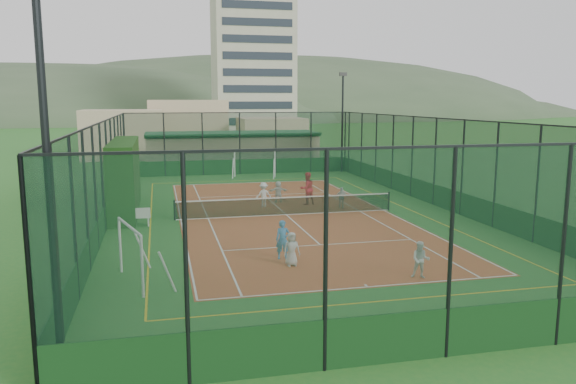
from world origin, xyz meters
The scene contains 21 objects.
ground centered at (0.00, 0.00, 0.00)m, with size 300.00×300.00×0.00m, color #226524.
court_slab centered at (0.00, 0.00, 0.01)m, with size 11.17×23.97×0.01m, color #A83D25.
tennis_net centered at (0.00, 0.00, 0.53)m, with size 11.67×0.12×1.06m, color black, non-canonical shape.
perimeter_fence centered at (0.00, 0.00, 2.50)m, with size 18.12×34.12×5.00m, color black, non-canonical shape.
floodlight_sw centered at (-8.60, -16.60, 4.12)m, with size 0.60×0.26×8.25m, color black, non-canonical shape.
floodlight_ne centered at (8.60, 16.60, 4.12)m, with size 0.60×0.26×8.25m, color black, non-canonical shape.
clubhouse centered at (0.00, 22.00, 1.57)m, with size 15.20×7.20×3.15m, color tan, non-canonical shape.
apartment_tower centered at (12.00, 82.00, 15.00)m, with size 15.00×12.00×30.00m, color beige.
distant_hills centered at (0.00, 150.00, 0.00)m, with size 200.00×60.00×24.00m, color #384C33, non-canonical shape.
hedge_left centered at (-8.30, 3.02, 1.92)m, with size 1.31×8.77×3.83m, color black.
white_bench centered at (-7.80, -0.96, 0.47)m, with size 1.68×0.46×0.95m, color white, non-canonical shape.
futsal_goal_near centered at (-7.49, -9.79, 0.97)m, with size 0.88×3.02×1.95m, color white, non-canonical shape.
futsal_goal_far centered at (0.88, 15.01, 1.06)m, with size 3.30×0.96×2.13m, color white, non-canonical shape.
child_near_left centered at (-1.86, -9.01, 0.64)m, with size 0.61×0.40×1.25m, color silver.
child_near_mid centered at (-1.97, -8.03, 0.76)m, with size 0.54×0.36×1.49m, color #4484C1.
child_near_right centered at (2.08, -11.40, 0.65)m, with size 0.62×0.48×1.28m, color white.
child_far_left centered at (-0.76, 2.43, 0.71)m, with size 0.91×0.52×1.41m, color white.
child_far_right centered at (3.47, 1.20, 0.60)m, with size 0.69×0.29×1.18m, color silver.
child_far_back centered at (0.36, 3.70, 0.65)m, with size 1.19×0.38×1.28m, color silver.
coach centered at (1.83, 2.61, 0.95)m, with size 0.92×0.72×1.89m, color red.
tennis_balls centered at (-0.33, 1.50, 0.04)m, with size 4.59×0.97×0.07m.
Camera 1 is at (-6.46, -28.33, 6.02)m, focal length 35.00 mm.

